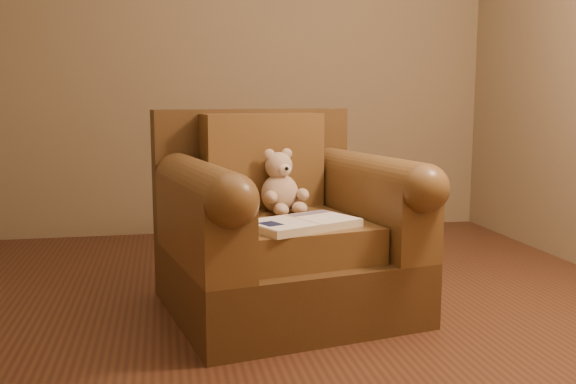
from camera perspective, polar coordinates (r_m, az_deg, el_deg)
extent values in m
plane|color=#4F2D1B|center=(3.27, -0.21, -10.53)|extent=(4.00, 4.00, 0.00)
cube|color=#847151|center=(5.08, -4.56, 11.65)|extent=(4.00, 0.02, 2.70)
cube|color=#4A3218|center=(3.24, -0.19, -7.85)|extent=(1.30, 1.25, 0.31)
cube|color=#4A3218|center=(3.57, -3.07, 1.86)|extent=(1.11, 0.33, 0.69)
cube|color=brown|center=(3.13, 0.19, -3.91)|extent=(0.78, 0.89, 0.17)
cube|color=brown|center=(3.43, -2.27, 2.80)|extent=(0.67, 0.30, 0.50)
cube|color=brown|center=(2.97, -7.74, -2.80)|extent=(0.40, 0.97, 0.35)
cube|color=brown|center=(3.30, 7.32, -1.65)|extent=(0.40, 0.97, 0.35)
cylinder|color=brown|center=(2.94, -7.81, 0.59)|extent=(0.40, 0.97, 0.22)
cylinder|color=brown|center=(3.28, 7.37, 1.40)|extent=(0.40, 0.97, 0.22)
ellipsoid|color=tan|center=(3.30, -0.74, -0.15)|extent=(0.19, 0.17, 0.20)
sphere|color=tan|center=(3.29, -0.84, 2.34)|extent=(0.14, 0.14, 0.14)
ellipsoid|color=tan|center=(3.27, -1.67, 3.35)|extent=(0.06, 0.03, 0.06)
ellipsoid|color=tan|center=(3.31, -0.12, 3.42)|extent=(0.06, 0.03, 0.06)
ellipsoid|color=beige|center=(3.23, -0.29, 2.01)|extent=(0.07, 0.04, 0.06)
sphere|color=black|center=(3.21, -0.11, 2.10)|extent=(0.02, 0.02, 0.02)
ellipsoid|color=tan|center=(3.19, -1.52, -0.45)|extent=(0.06, 0.13, 0.06)
ellipsoid|color=tan|center=(3.27, 1.30, -0.23)|extent=(0.06, 0.13, 0.06)
ellipsoid|color=tan|center=(3.18, -0.62, -1.58)|extent=(0.08, 0.13, 0.06)
ellipsoid|color=tan|center=(3.23, 1.04, -1.43)|extent=(0.08, 0.13, 0.06)
cube|color=beige|center=(2.91, 1.30, -2.85)|extent=(0.56, 0.46, 0.03)
cube|color=white|center=(2.83, -0.64, -2.76)|extent=(0.33, 0.36, 0.00)
cube|color=white|center=(2.98, 3.14, -2.23)|extent=(0.33, 0.36, 0.00)
cube|color=beige|center=(2.90, 1.30, -2.47)|extent=(0.13, 0.27, 0.00)
cube|color=#0F1638|center=(2.80, -1.55, -2.84)|extent=(0.11, 0.13, 0.00)
cube|color=slate|center=(3.05, 1.94, -1.90)|extent=(0.22, 0.14, 0.00)
cylinder|color=#B87F32|center=(4.18, 9.54, -6.25)|extent=(0.31, 0.31, 0.02)
cylinder|color=#B87F32|center=(4.12, 9.63, -2.81)|extent=(0.03, 0.03, 0.50)
cylinder|color=#B87F32|center=(4.08, 9.72, 0.76)|extent=(0.38, 0.38, 0.02)
cylinder|color=#B87F32|center=(4.08, 9.71, 0.59)|extent=(0.03, 0.03, 0.02)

